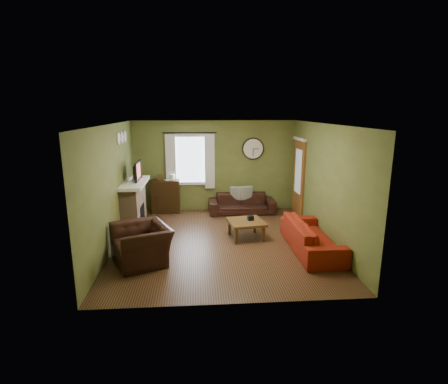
{
  "coord_description": "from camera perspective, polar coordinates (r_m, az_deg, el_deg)",
  "views": [
    {
      "loc": [
        -0.49,
        -7.37,
        2.89
      ],
      "look_at": [
        0.1,
        0.4,
        1.05
      ],
      "focal_mm": 28.0,
      "sensor_mm": 36.0,
      "label": 1
    }
  ],
  "objects": [
    {
      "name": "ceiling",
      "position": [
        7.4,
        -0.55,
        11.03
      ],
      "size": [
        4.6,
        5.2,
        0.0
      ],
      "primitive_type": "cube",
      "color": "white",
      "rests_on": "ground"
    },
    {
      "name": "wall_clock",
      "position": [
        10.11,
        4.77,
        7.05
      ],
      "size": [
        0.64,
        0.06,
        0.64
      ],
      "primitive_type": null,
      "color": "white",
      "rests_on": "wall_back"
    },
    {
      "name": "tv",
      "position": [
        8.95,
        -14.34,
        2.98
      ],
      "size": [
        0.08,
        0.6,
        0.35
      ],
      "primitive_type": "imported",
      "rotation": [
        0.0,
        0.0,
        1.57
      ],
      "color": "black",
      "rests_on": "mantel"
    },
    {
      "name": "medallion_right",
      "position": [
        9.07,
        -15.9,
        8.74
      ],
      "size": [
        0.28,
        0.28,
        0.03
      ],
      "primitive_type": "cylinder",
      "color": "white",
      "rests_on": "wall_left"
    },
    {
      "name": "curtain_rod",
      "position": [
        9.87,
        -5.63,
        9.62
      ],
      "size": [
        0.03,
        0.03,
        1.5
      ],
      "primitive_type": "cylinder",
      "color": "black",
      "rests_on": "wall_back"
    },
    {
      "name": "pillow_right",
      "position": [
        10.05,
        2.13,
        -0.19
      ],
      "size": [
        0.39,
        0.22,
        0.37
      ],
      "primitive_type": "cube",
      "rotation": [
        0.0,
        0.0,
        -0.32
      ],
      "color": "gray",
      "rests_on": "sofa_brown"
    },
    {
      "name": "firebox",
      "position": [
        9.02,
        -13.24,
        -3.77
      ],
      "size": [
        0.04,
        0.6,
        0.55
      ],
      "primitive_type": "cube",
      "color": "black",
      "rests_on": "fireplace"
    },
    {
      "name": "sofa_red",
      "position": [
        7.6,
        14.1,
        -6.99
      ],
      "size": [
        0.83,
        2.12,
        0.62
      ],
      "primitive_type": "imported",
      "rotation": [
        0.0,
        0.0,
        1.57
      ],
      "color": "maroon",
      "rests_on": "floor"
    },
    {
      "name": "book",
      "position": [
        9.94,
        -9.65,
        1.9
      ],
      "size": [
        0.23,
        0.26,
        0.02
      ],
      "primitive_type": "imported",
      "rotation": [
        0.0,
        0.0,
        0.49
      ],
      "color": "#55391A",
      "rests_on": "bookshelf"
    },
    {
      "name": "window_pane",
      "position": [
        10.05,
        -5.52,
        5.28
      ],
      "size": [
        1.0,
        0.02,
        1.3
      ],
      "primitive_type": null,
      "color": "silver",
      "rests_on": "wall_back"
    },
    {
      "name": "tissue_box",
      "position": [
        8.09,
        4.31,
        -4.68
      ],
      "size": [
        0.15,
        0.15,
        0.1
      ],
      "primitive_type": "cube",
      "rotation": [
        0.0,
        0.0,
        0.17
      ],
      "color": "black",
      "rests_on": "coffee_table"
    },
    {
      "name": "fireplace",
      "position": [
        8.98,
        -14.52,
        -2.25
      ],
      "size": [
        0.4,
        1.4,
        1.1
      ],
      "primitive_type": "cube",
      "color": "tan",
      "rests_on": "floor"
    },
    {
      "name": "sofa_brown",
      "position": [
        10.02,
        2.92,
        -1.88
      ],
      "size": [
        1.87,
        0.73,
        0.55
      ],
      "primitive_type": "imported",
      "color": "black",
      "rests_on": "floor"
    },
    {
      "name": "bookshelf",
      "position": [
        10.12,
        -9.53,
        -0.72
      ],
      "size": [
        0.8,
        0.34,
        0.95
      ],
      "primitive_type": null,
      "color": "black",
      "rests_on": "floor"
    },
    {
      "name": "wine_glass_a",
      "position": [
        8.24,
        -15.18,
        1.51
      ],
      "size": [
        0.07,
        0.07,
        0.19
      ],
      "primitive_type": null,
      "color": "white",
      "rests_on": "mantel"
    },
    {
      "name": "medallion_mid",
      "position": [
        8.73,
        -16.34,
        8.55
      ],
      "size": [
        0.28,
        0.28,
        0.03
      ],
      "primitive_type": "cylinder",
      "color": "white",
      "rests_on": "wall_left"
    },
    {
      "name": "pillow_left",
      "position": [
        10.07,
        3.51,
        -0.17
      ],
      "size": [
        0.41,
        0.2,
        0.39
      ],
      "primitive_type": "cube",
      "rotation": [
        0.0,
        0.0,
        0.23
      ],
      "color": "gray",
      "rests_on": "sofa_brown"
    },
    {
      "name": "mantel",
      "position": [
        8.84,
        -14.55,
        1.44
      ],
      "size": [
        0.58,
        1.6,
        0.08
      ],
      "primitive_type": "cube",
      "color": "white",
      "rests_on": "fireplace"
    },
    {
      "name": "tv_screen",
      "position": [
        8.92,
        -13.85,
        3.35
      ],
      "size": [
        0.02,
        0.62,
        0.36
      ],
      "primitive_type": "cube",
      "color": "#994C3F",
      "rests_on": "mantel"
    },
    {
      "name": "coffee_table",
      "position": [
        8.09,
        3.59,
        -6.11
      ],
      "size": [
        0.89,
        0.89,
        0.42
      ],
      "primitive_type": null,
      "rotation": [
        0.0,
        0.0,
        0.16
      ],
      "color": "#55391A",
      "rests_on": "floor"
    },
    {
      "name": "curtain_left",
      "position": [
        9.99,
        -8.69,
        4.84
      ],
      "size": [
        0.28,
        0.04,
        1.55
      ],
      "primitive_type": "cube",
      "color": "silver",
      "rests_on": "wall_back"
    },
    {
      "name": "wall_right",
      "position": [
        8.04,
        16.06,
        1.35
      ],
      "size": [
        0.0,
        5.2,
        2.6
      ],
      "primitive_type": "cube",
      "color": "#5E682F",
      "rests_on": "ground"
    },
    {
      "name": "door",
      "position": [
        9.8,
        12.1,
        2.17
      ],
      "size": [
        0.05,
        0.9,
        2.1
      ],
      "primitive_type": "cube",
      "color": "brown",
      "rests_on": "floor"
    },
    {
      "name": "floor",
      "position": [
        7.94,
        -0.51,
        -8.08
      ],
      "size": [
        4.6,
        5.2,
        0.0
      ],
      "primitive_type": "cube",
      "color": "#452C1A",
      "rests_on": "ground"
    },
    {
      "name": "wall_back",
      "position": [
        10.11,
        -1.52,
        4.23
      ],
      "size": [
        4.6,
        0.0,
        2.6
      ],
      "primitive_type": "cube",
      "color": "#5E682F",
      "rests_on": "ground"
    },
    {
      "name": "wall_front",
      "position": [
        5.06,
        1.46,
        -5.08
      ],
      "size": [
        4.6,
        0.0,
        2.6
      ],
      "primitive_type": "cube",
      "color": "#5E682F",
      "rests_on": "ground"
    },
    {
      "name": "medallion_left",
      "position": [
        8.39,
        -16.83,
        8.35
      ],
      "size": [
        0.28,
        0.28,
        0.03
      ],
      "primitive_type": "cylinder",
      "color": "white",
      "rests_on": "wall_left"
    },
    {
      "name": "curtain_right",
      "position": [
        9.96,
        -2.35,
        4.97
      ],
      "size": [
        0.28,
        0.04,
        1.55
      ],
      "primitive_type": "cube",
      "color": "silver",
      "rests_on": "wall_back"
    },
    {
      "name": "wall_left",
      "position": [
        7.76,
        -17.74,
        0.81
      ],
      "size": [
        0.0,
        5.2,
        2.6
      ],
      "primitive_type": "cube",
      "color": "#5E682F",
      "rests_on": "ground"
    },
    {
      "name": "armchair",
      "position": [
        6.99,
        -13.32,
        -8.28
      ],
      "size": [
        1.36,
        1.43,
        0.73
      ],
      "primitive_type": "imported",
      "rotation": [
        0.0,
        0.0,
        -1.15
      ],
      "color": "black",
      "rests_on": "floor"
    },
    {
      "name": "wine_glass_b",
      "position": [
        8.42,
        -14.94,
        1.76
      ],
      "size": [
        0.07,
        0.07,
        0.19
      ],
      "primitive_type": null,
      "color": "white",
      "rests_on": "mantel"
    }
  ]
}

